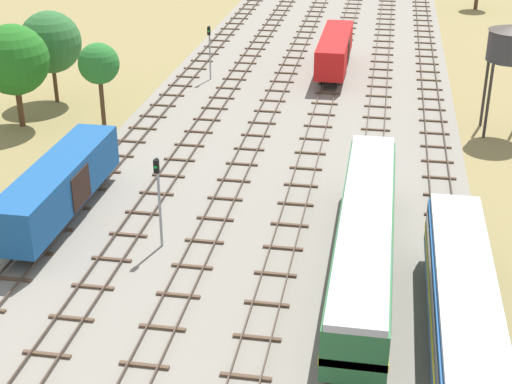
% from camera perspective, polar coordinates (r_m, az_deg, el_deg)
% --- Properties ---
extents(ground_plane, '(480.00, 480.00, 0.00)m').
position_cam_1_polar(ground_plane, '(67.87, 2.93, 6.01)').
color(ground_plane, olive).
extents(ballast_bed, '(27.92, 176.00, 0.01)m').
position_cam_1_polar(ballast_bed, '(67.87, 2.93, 6.01)').
color(ballast_bed, gray).
rests_on(ballast_bed, ground).
extents(track_far_left, '(2.40, 126.00, 0.29)m').
position_cam_1_polar(track_far_left, '(71.09, -6.64, 6.89)').
color(track_far_left, '#47382D').
rests_on(track_far_left, ground).
extents(track_left, '(2.40, 126.00, 0.29)m').
position_cam_1_polar(track_left, '(69.92, -2.84, 6.72)').
color(track_left, '#47382D').
rests_on(track_left, ground).
extents(track_centre_left, '(2.40, 126.00, 0.29)m').
position_cam_1_polar(track_centre_left, '(69.07, 1.06, 6.51)').
color(track_centre_left, '#47382D').
rests_on(track_centre_left, ground).
extents(track_centre, '(2.40, 126.00, 0.29)m').
position_cam_1_polar(track_centre, '(68.54, 5.04, 6.26)').
color(track_centre, '#47382D').
rests_on(track_centre, ground).
extents(track_centre_right, '(2.40, 126.00, 0.29)m').
position_cam_1_polar(track_centre_right, '(68.35, 9.05, 5.98)').
color(track_centre_right, '#47382D').
rests_on(track_centre_right, ground).
extents(track_right, '(2.40, 126.00, 0.29)m').
position_cam_1_polar(track_right, '(68.48, 13.06, 5.67)').
color(track_right, '#47382D').
rests_on(track_right, ground).
extents(passenger_coach_right_nearest, '(2.96, 22.00, 3.80)m').
position_cam_1_polar(passenger_coach_right_nearest, '(35.10, 15.48, -10.07)').
color(passenger_coach_right_nearest, '#194C8C').
rests_on(passenger_coach_right_nearest, ground).
extents(passenger_coach_centre_right_near, '(2.96, 22.00, 3.80)m').
position_cam_1_polar(passenger_coach_centre_right_near, '(41.99, 8.16, -3.08)').
color(passenger_coach_centre_right_near, '#286638').
rests_on(passenger_coach_centre_right_near, ground).
extents(freight_boxcar_far_left_mid, '(2.87, 14.00, 3.60)m').
position_cam_1_polar(freight_boxcar_far_left_mid, '(49.18, -14.48, 0.53)').
color(freight_boxcar_far_left_mid, '#194C8C').
rests_on(freight_boxcar_far_left_mid, ground).
extents(freight_boxcar_centre_midfar, '(2.87, 14.00, 3.60)m').
position_cam_1_polar(freight_boxcar_centre_midfar, '(79.04, 5.91, 10.56)').
color(freight_boxcar_centre_midfar, red).
rests_on(freight_boxcar_centre_midfar, ground).
extents(water_tower, '(3.99, 3.99, 8.95)m').
position_cam_1_polar(water_tower, '(63.96, 18.61, 10.44)').
color(water_tower, '#2D2826').
rests_on(water_tower, ground).
extents(signal_post_nearest, '(0.28, 0.47, 5.42)m').
position_cam_1_polar(signal_post_nearest, '(76.23, -3.50, 10.86)').
color(signal_post_nearest, gray).
rests_on(signal_post_nearest, ground).
extents(signal_post_near, '(0.28, 0.47, 5.77)m').
position_cam_1_polar(signal_post_near, '(44.32, -7.30, 0.05)').
color(signal_post_near, gray).
rests_on(signal_post_near, ground).
extents(lineside_tree_0, '(5.76, 5.76, 8.56)m').
position_cam_1_polar(lineside_tree_0, '(65.75, -17.66, 9.38)').
color(lineside_tree_0, '#4C331E').
rests_on(lineside_tree_0, ground).
extents(lineside_tree_1, '(3.35, 3.35, 7.21)m').
position_cam_1_polar(lineside_tree_1, '(63.46, -11.67, 9.34)').
color(lineside_tree_1, '#4C331E').
rests_on(lineside_tree_1, ground).
extents(lineside_tree_3, '(5.49, 5.49, 8.28)m').
position_cam_1_polar(lineside_tree_3, '(71.25, -15.11, 10.76)').
color(lineside_tree_3, '#4C331E').
rests_on(lineside_tree_3, ground).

